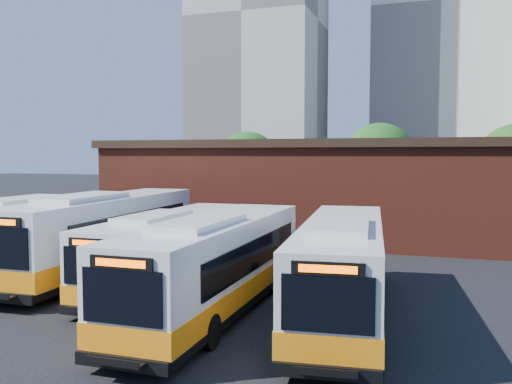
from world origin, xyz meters
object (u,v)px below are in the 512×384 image
(bus_farwest, at_px, (45,235))
(bus_mideast, at_px, (217,268))
(bus_west, at_px, (105,236))
(bus_east, at_px, (342,271))
(bus_midwest, at_px, (170,251))
(transit_worker, at_px, (165,320))

(bus_farwest, bearing_deg, bus_mideast, -23.07)
(bus_farwest, distance_m, bus_west, 3.40)
(bus_farwest, xyz_separation_m, bus_east, (15.08, -3.35, -0.06))
(bus_farwest, relative_size, bus_east, 1.03)
(bus_farwest, bearing_deg, bus_east, -14.06)
(bus_east, bearing_deg, bus_farwest, 161.21)
(bus_west, relative_size, bus_midwest, 1.18)
(bus_mideast, distance_m, bus_east, 4.32)
(bus_east, bearing_deg, bus_west, 157.74)
(bus_west, relative_size, bus_east, 1.09)
(bus_midwest, xyz_separation_m, bus_mideast, (3.36, -2.96, 0.12))
(bus_mideast, relative_size, transit_worker, 6.93)
(bus_west, bearing_deg, bus_east, -17.72)
(bus_midwest, height_order, transit_worker, bus_midwest)
(bus_west, xyz_separation_m, bus_east, (11.68, -3.34, -0.15))
(bus_midwest, bearing_deg, transit_worker, -63.96)
(bus_west, height_order, bus_mideast, bus_west)
(bus_farwest, height_order, bus_east, bus_farwest)
(bus_west, relative_size, bus_mideast, 1.09)
(bus_midwest, distance_m, bus_mideast, 4.48)
(bus_mideast, xyz_separation_m, bus_east, (4.21, 0.94, -0.01))
(bus_farwest, height_order, bus_west, bus_west)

